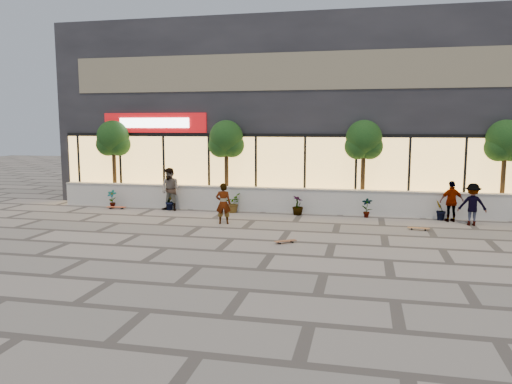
% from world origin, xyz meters
% --- Properties ---
extents(ground, '(80.00, 80.00, 0.00)m').
position_xyz_m(ground, '(0.00, 0.00, 0.00)').
color(ground, gray).
rests_on(ground, ground).
extents(planter_wall, '(22.00, 0.42, 1.04)m').
position_xyz_m(planter_wall, '(0.00, 7.00, 0.52)').
color(planter_wall, silver).
rests_on(planter_wall, ground).
extents(retail_building, '(24.00, 9.17, 8.50)m').
position_xyz_m(retail_building, '(-0.00, 12.49, 4.25)').
color(retail_building, black).
rests_on(retail_building, ground).
extents(shrub_a, '(0.43, 0.29, 0.81)m').
position_xyz_m(shrub_a, '(-8.50, 6.45, 0.41)').
color(shrub_a, '#113514').
rests_on(shrub_a, ground).
extents(shrub_b, '(0.57, 0.57, 0.81)m').
position_xyz_m(shrub_b, '(-5.70, 6.45, 0.41)').
color(shrub_b, '#113514').
rests_on(shrub_b, ground).
extents(shrub_c, '(0.68, 0.77, 0.81)m').
position_xyz_m(shrub_c, '(-2.90, 6.45, 0.41)').
color(shrub_c, '#113514').
rests_on(shrub_c, ground).
extents(shrub_d, '(0.64, 0.64, 0.81)m').
position_xyz_m(shrub_d, '(-0.10, 6.45, 0.41)').
color(shrub_d, '#113514').
rests_on(shrub_d, ground).
extents(shrub_e, '(0.46, 0.35, 0.81)m').
position_xyz_m(shrub_e, '(2.70, 6.45, 0.41)').
color(shrub_e, '#113514').
rests_on(shrub_e, ground).
extents(shrub_f, '(0.55, 0.57, 0.81)m').
position_xyz_m(shrub_f, '(5.50, 6.45, 0.41)').
color(shrub_f, '#113514').
rests_on(shrub_f, ground).
extents(tree_west, '(1.60, 1.50, 3.92)m').
position_xyz_m(tree_west, '(-9.00, 7.70, 2.99)').
color(tree_west, '#432E18').
rests_on(tree_west, ground).
extents(tree_midwest, '(1.60, 1.50, 3.92)m').
position_xyz_m(tree_midwest, '(-3.50, 7.70, 2.99)').
color(tree_midwest, '#432E18').
rests_on(tree_midwest, ground).
extents(tree_mideast, '(1.60, 1.50, 3.92)m').
position_xyz_m(tree_mideast, '(2.50, 7.70, 2.99)').
color(tree_mideast, '#432E18').
rests_on(tree_mideast, ground).
extents(tree_east, '(1.60, 1.50, 3.92)m').
position_xyz_m(tree_east, '(8.00, 7.70, 2.99)').
color(tree_east, '#432E18').
rests_on(tree_east, ground).
extents(skater_center, '(0.63, 0.48, 1.55)m').
position_xyz_m(skater_center, '(-2.59, 3.99, 0.78)').
color(skater_center, silver).
rests_on(skater_center, ground).
extents(skater_left, '(1.04, 0.88, 1.86)m').
position_xyz_m(skater_left, '(-5.64, 6.30, 0.93)').
color(skater_left, '#897858').
rests_on(skater_left, ground).
extents(skater_right_near, '(1.00, 0.61, 1.58)m').
position_xyz_m(skater_right_near, '(5.87, 6.25, 0.79)').
color(skater_right_near, white).
rests_on(skater_right_near, ground).
extents(skater_right_far, '(1.04, 0.63, 1.57)m').
position_xyz_m(skater_right_far, '(6.50, 5.68, 0.79)').
color(skater_right_far, maroon).
rests_on(skater_right_far, ground).
extents(skateboard_center, '(0.69, 0.57, 0.09)m').
position_xyz_m(skateboard_center, '(0.19, 1.38, 0.07)').
color(skateboard_center, brown).
rests_on(skateboard_center, ground).
extents(skateboard_left, '(0.86, 0.27, 0.10)m').
position_xyz_m(skateboard_left, '(-8.17, 6.20, 0.09)').
color(skateboard_left, '#C84B25').
rests_on(skateboard_left, ground).
extents(skateboard_right_near, '(0.76, 0.28, 0.09)m').
position_xyz_m(skateboard_right_near, '(4.49, 4.34, 0.07)').
color(skateboard_right_near, '#A06334').
rests_on(skateboard_right_near, ground).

